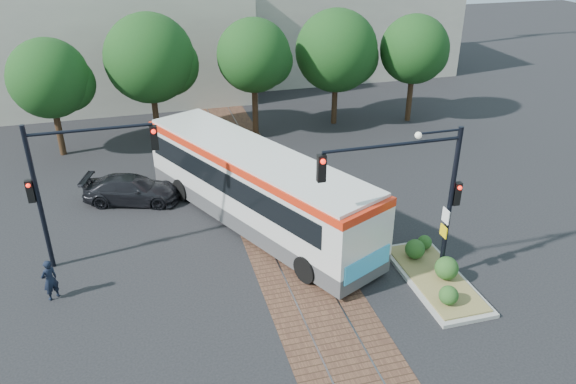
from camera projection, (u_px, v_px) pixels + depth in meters
name	position (u px, v px, depth m)	size (l,w,h in m)	color
ground	(309.00, 286.00, 21.39)	(120.00, 120.00, 0.00)	black
trackbed	(282.00, 233.00, 24.82)	(3.60, 40.00, 0.02)	brown
tree_row	(248.00, 57.00, 33.57)	(26.40, 5.60, 7.67)	#382314
warehouses	(194.00, 36.00, 44.22)	(40.00, 13.00, 8.00)	#ADA899
city_bus	(254.00, 184.00, 24.74)	(8.30, 13.19, 3.56)	#404143
traffic_island	(435.00, 272.00, 21.61)	(2.20, 5.20, 1.13)	gray
signal_pole_main	(422.00, 185.00, 19.72)	(5.49, 0.46, 6.00)	black
signal_pole_left	(66.00, 176.00, 21.08)	(4.99, 0.34, 6.00)	black
officer	(50.00, 280.00, 20.34)	(0.60, 0.39, 1.64)	black
parked_car	(132.00, 189.00, 27.19)	(1.87, 4.61, 1.34)	black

